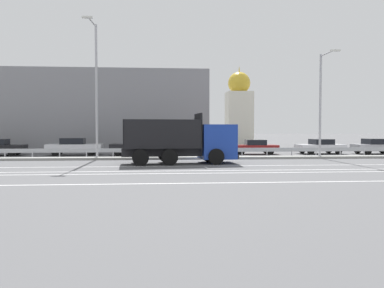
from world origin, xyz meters
The scene contains 19 objects.
ground_plane centered at (0.00, 0.00, 0.00)m, with size 320.00×320.00×0.00m, color #565659.
lane_strip_0 centered at (-2.27, -3.07, 0.00)m, with size 64.42×0.16×0.01m, color silver.
lane_strip_1 centered at (-2.27, -5.66, 0.00)m, with size 64.42×0.16×0.01m, color silver.
lane_strip_2 centered at (-2.27, -6.86, 0.00)m, with size 64.42×0.16×0.01m, color silver.
lane_strip_3 centered at (-2.27, -10.40, 0.00)m, with size 64.42×0.16×0.01m, color silver.
median_island centered at (0.00, 2.40, 0.09)m, with size 35.43×1.10×0.18m, color gray.
median_guardrail centered at (0.00, 3.72, 0.57)m, with size 64.42×0.09×0.78m.
dump_truck centered at (-1.21, -1.17, 1.31)m, with size 7.69×3.24×3.33m.
median_road_sign centered at (-4.99, 2.40, 1.34)m, with size 0.75×0.16×2.52m.
street_lamp_1 centered at (-8.27, 2.39, 5.61)m, with size 0.71×2.75×10.10m.
street_lamp_2 centered at (8.92, 2.00, 4.57)m, with size 0.70×2.63×8.09m.
parked_car_2 centered at (-11.05, 7.43, 0.76)m, with size 4.80×1.91×1.51m.
parked_car_3 centered at (-5.84, 6.89, 0.75)m, with size 4.03×2.18×1.50m.
parked_car_4 centered at (-0.97, 7.52, 0.77)m, with size 4.29×2.11×1.57m.
parked_car_5 centered at (5.06, 7.56, 0.68)m, with size 4.32×1.93×1.33m.
parked_car_6 centered at (11.31, 7.62, 0.70)m, with size 4.39×2.22×1.37m.
parked_car_7 centered at (16.31, 7.05, 0.71)m, with size 4.03×2.03×1.41m.
background_building_0 centered at (-10.59, 16.91, 4.16)m, with size 23.91×11.49×8.32m, color gray.
church_tower centered at (7.79, 27.79, 5.16)m, with size 3.60×3.60×11.48m.
Camera 1 is at (-3.32, -26.05, 2.28)m, focal length 35.00 mm.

